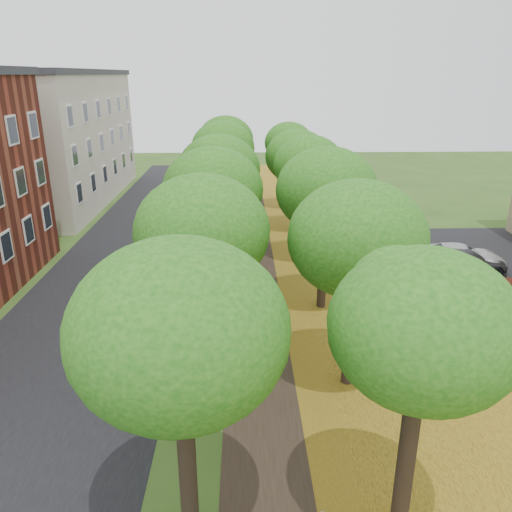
{
  "coord_description": "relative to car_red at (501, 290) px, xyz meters",
  "views": [
    {
      "loc": [
        -0.94,
        -8.66,
        10.02
      ],
      "look_at": [
        -0.38,
        11.93,
        2.5
      ],
      "focal_mm": 35.0,
      "sensor_mm": 36.0,
      "label": 1
    }
  ],
  "objects": [
    {
      "name": "car_red",
      "position": [
        0.0,
        0.0,
        0.0
      ],
      "size": [
        3.93,
        2.28,
        1.22
      ],
      "primitive_type": "imported",
      "rotation": [
        0.0,
        0.0,
        1.85
      ],
      "color": "maroon",
      "rests_on": "ground"
    },
    {
      "name": "leaf_verge",
      "position": [
        -6.0,
        2.79,
        -0.61
      ],
      "size": [
        7.5,
        70.0,
        0.01
      ],
      "primitive_type": "cube",
      "color": "#AE8920",
      "rests_on": "ground"
    },
    {
      "name": "street_asphalt",
      "position": [
        -18.5,
        2.79,
        -0.61
      ],
      "size": [
        8.0,
        70.0,
        0.01
      ],
      "primitive_type": "cube",
      "color": "black",
      "rests_on": "ground"
    },
    {
      "name": "parking_lot",
      "position": [
        2.5,
        3.79,
        -0.61
      ],
      "size": [
        9.0,
        16.0,
        0.01
      ],
      "primitive_type": "cube",
      "color": "black",
      "rests_on": "ground"
    },
    {
      "name": "car_grey",
      "position": [
        0.0,
        3.83,
        0.0
      ],
      "size": [
        4.42,
        2.19,
        1.23
      ],
      "primitive_type": "imported",
      "rotation": [
        0.0,
        0.0,
        1.46
      ],
      "color": "#302F34",
      "rests_on": "ground"
    },
    {
      "name": "footpath",
      "position": [
        -11.0,
        2.79,
        -0.61
      ],
      "size": [
        3.2,
        70.0,
        0.01
      ],
      "primitive_type": "cube",
      "color": "black",
      "rests_on": "ground"
    },
    {
      "name": "tree_row_east",
      "position": [
        -8.4,
        2.79,
        4.53
      ],
      "size": [
        4.08,
        34.08,
        6.91
      ],
      "color": "black",
      "rests_on": "ground"
    },
    {
      "name": "car_white",
      "position": [
        0.0,
        4.48,
        0.03
      ],
      "size": [
        4.93,
        3.03,
        1.28
      ],
      "primitive_type": "imported",
      "rotation": [
        0.0,
        0.0,
        1.36
      ],
      "color": "silver",
      "rests_on": "ground"
    },
    {
      "name": "tree_row_west",
      "position": [
        -13.2,
        2.79,
        4.53
      ],
      "size": [
        4.08,
        34.08,
        6.91
      ],
      "color": "black",
      "rests_on": "ground"
    },
    {
      "name": "building_cream",
      "position": [
        -28.0,
        20.79,
        4.6
      ],
      "size": [
        10.3,
        20.3,
        10.4
      ],
      "color": "beige",
      "rests_on": "ground"
    }
  ]
}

